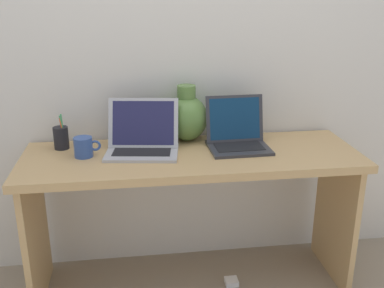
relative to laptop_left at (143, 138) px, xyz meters
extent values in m
plane|color=gray|center=(0.24, -0.07, -0.83)|extent=(6.00, 6.00, 0.00)
cube|color=silver|center=(0.24, 0.25, 0.37)|extent=(4.40, 0.04, 2.40)
cube|color=tan|center=(0.24, -0.07, -0.09)|extent=(1.67, 0.55, 0.04)
cube|color=tan|center=(-0.56, -0.07, -0.47)|extent=(0.03, 0.47, 0.72)
cube|color=tan|center=(1.03, -0.07, -0.47)|extent=(0.03, 0.47, 0.72)
cube|color=#B2B2B7|center=(-0.01, -0.04, -0.06)|extent=(0.38, 0.30, 0.01)
cube|color=black|center=(-0.01, -0.04, -0.05)|extent=(0.30, 0.19, 0.00)
cube|color=#B2B2B7|center=(0.01, 0.04, 0.07)|extent=(0.36, 0.15, 0.24)
cube|color=#23234C|center=(0.01, 0.04, 0.07)|extent=(0.32, 0.13, 0.21)
cube|color=#333338|center=(0.48, -0.04, -0.06)|extent=(0.31, 0.26, 0.01)
cube|color=black|center=(0.48, -0.04, -0.05)|extent=(0.24, 0.16, 0.00)
cube|color=#333338|center=(0.48, 0.06, 0.07)|extent=(0.30, 0.07, 0.24)
cube|color=navy|center=(0.48, 0.06, 0.07)|extent=(0.27, 0.07, 0.21)
ellipsoid|color=#5B843D|center=(0.24, 0.15, 0.05)|extent=(0.22, 0.22, 0.24)
cylinder|color=#5B843D|center=(0.24, 0.15, 0.20)|extent=(0.10, 0.10, 0.07)
cylinder|color=#335199|center=(-0.29, -0.04, -0.02)|extent=(0.09, 0.09, 0.10)
torus|color=#335199|center=(-0.23, -0.04, -0.01)|extent=(0.05, 0.01, 0.05)
cylinder|color=black|center=(-0.41, 0.09, -0.01)|extent=(0.07, 0.07, 0.11)
cylinder|color=#4CA566|center=(-0.40, 0.08, 0.04)|extent=(0.02, 0.02, 0.15)
cylinder|color=#4CA566|center=(-0.40, 0.09, 0.04)|extent=(0.01, 0.02, 0.15)
cylinder|color=orange|center=(-0.40, 0.08, 0.03)|extent=(0.02, 0.02, 0.13)
cube|color=white|center=(0.45, -0.11, -0.81)|extent=(0.07, 0.07, 0.03)
camera|label=1|loc=(-0.04, -2.14, 0.72)|focal=42.25mm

